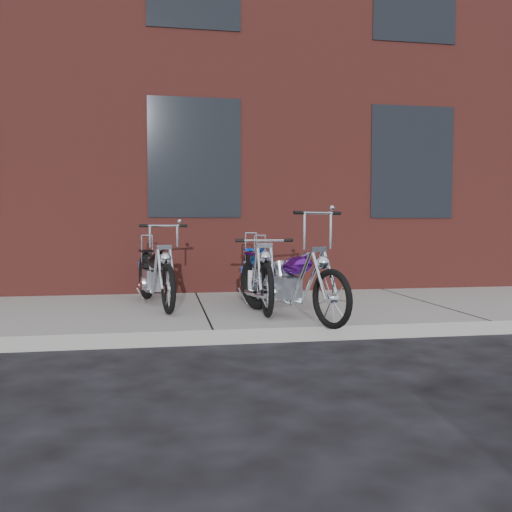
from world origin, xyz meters
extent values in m
plane|color=black|center=(0.00, 0.00, 0.00)|extent=(120.00, 120.00, 0.00)
cube|color=#9B9B9B|center=(0.00, 1.50, 0.07)|extent=(22.00, 3.00, 0.15)
cube|color=maroon|center=(0.00, 8.00, 4.00)|extent=(22.00, 10.00, 8.00)
torus|color=black|center=(0.69, 1.08, 0.48)|extent=(0.36, 0.67, 0.67)
torus|color=black|center=(1.21, -0.27, 0.45)|extent=(0.28, 0.59, 0.60)
cube|color=#8C8F9E|center=(0.91, 0.53, 0.47)|extent=(0.38, 0.44, 0.28)
ellipsoid|color=#521287|center=(1.00, 0.29, 0.74)|extent=(0.41, 0.56, 0.28)
cube|color=black|center=(0.82, 0.76, 0.66)|extent=(0.30, 0.32, 0.06)
cylinder|color=silver|center=(1.17, -0.17, 0.69)|extent=(0.13, 0.26, 0.50)
cylinder|color=silver|center=(1.13, -0.06, 1.31)|extent=(0.49, 0.21, 0.03)
cylinder|color=silver|center=(0.72, 1.02, 0.84)|extent=(0.03, 0.03, 0.44)
cylinder|color=silver|center=(0.94, 0.76, 0.35)|extent=(0.34, 0.79, 0.04)
torus|color=black|center=(0.71, 1.99, 0.49)|extent=(0.15, 0.68, 0.68)
torus|color=black|center=(0.66, 0.50, 0.46)|extent=(0.08, 0.62, 0.61)
cube|color=#8C8F9E|center=(0.69, 1.38, 0.48)|extent=(0.27, 0.38, 0.28)
ellipsoid|color=blue|center=(0.68, 1.12, 0.75)|extent=(0.26, 0.53, 0.29)
cube|color=white|center=(0.70, 1.63, 0.67)|extent=(0.23, 0.27, 0.06)
cylinder|color=silver|center=(0.67, 0.62, 0.70)|extent=(0.05, 0.27, 0.51)
cylinder|color=silver|center=(0.67, 0.74, 1.01)|extent=(0.52, 0.04, 0.03)
cylinder|color=silver|center=(0.70, 1.91, 0.85)|extent=(0.02, 0.02, 0.45)
cylinder|color=silver|center=(0.81, 1.59, 0.36)|extent=(0.07, 0.85, 0.05)
torus|color=black|center=(-0.69, 2.31, 0.48)|extent=(0.26, 0.67, 0.66)
torus|color=black|center=(-0.40, 0.91, 0.45)|extent=(0.18, 0.59, 0.59)
cube|color=#8C8F9E|center=(-0.57, 1.74, 0.47)|extent=(0.32, 0.41, 0.27)
ellipsoid|color=black|center=(-0.52, 1.49, 0.73)|extent=(0.33, 0.54, 0.28)
cube|color=black|center=(-0.62, 1.97, 0.65)|extent=(0.27, 0.29, 0.05)
cylinder|color=silver|center=(-0.42, 1.02, 0.68)|extent=(0.09, 0.27, 0.49)
cylinder|color=silver|center=(-0.44, 1.13, 1.18)|extent=(0.50, 0.13, 0.03)
cylinder|color=silver|center=(-0.67, 2.23, 0.82)|extent=(0.02, 0.02, 0.44)
cylinder|color=silver|center=(-0.50, 1.95, 0.35)|extent=(0.21, 0.81, 0.04)
camera|label=1|loc=(-0.46, -5.27, 1.17)|focal=38.00mm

